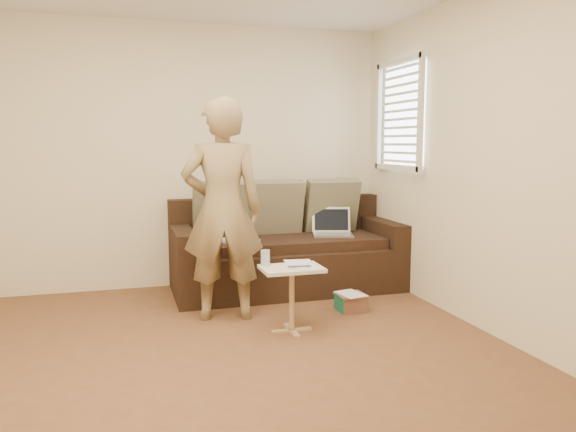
# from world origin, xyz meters

# --- Properties ---
(floor) EXTENTS (4.50, 4.50, 0.00)m
(floor) POSITION_xyz_m (0.00, 0.00, 0.00)
(floor) COLOR brown
(floor) RESTS_ON ground
(wall_back) EXTENTS (4.00, 0.00, 4.00)m
(wall_back) POSITION_xyz_m (0.00, 2.25, 1.30)
(wall_back) COLOR beige
(wall_back) RESTS_ON ground
(wall_front) EXTENTS (4.00, 0.00, 4.00)m
(wall_front) POSITION_xyz_m (0.00, -2.25, 1.30)
(wall_front) COLOR beige
(wall_front) RESTS_ON ground
(wall_right) EXTENTS (0.00, 4.50, 4.50)m
(wall_right) POSITION_xyz_m (2.00, 0.00, 1.30)
(wall_right) COLOR beige
(wall_right) RESTS_ON ground
(window_blinds) EXTENTS (0.12, 0.88, 1.08)m
(window_blinds) POSITION_xyz_m (1.95, 1.50, 1.70)
(window_blinds) COLOR white
(window_blinds) RESTS_ON wall_right
(sofa) EXTENTS (2.20, 0.95, 0.85)m
(sofa) POSITION_xyz_m (0.90, 1.77, 0.42)
(sofa) COLOR black
(sofa) RESTS_ON ground
(pillow_left) EXTENTS (0.55, 0.29, 0.57)m
(pillow_left) POSITION_xyz_m (0.30, 2.01, 0.79)
(pillow_left) COLOR #6C6B4F
(pillow_left) RESTS_ON sofa
(pillow_mid) EXTENTS (0.55, 0.27, 0.57)m
(pillow_mid) POSITION_xyz_m (0.85, 2.00, 0.79)
(pillow_mid) COLOR #787656
(pillow_mid) RESTS_ON sofa
(pillow_right) EXTENTS (0.55, 0.28, 0.57)m
(pillow_right) POSITION_xyz_m (1.45, 1.99, 0.79)
(pillow_right) COLOR #6C6B4F
(pillow_right) RESTS_ON sofa
(laptop_silver) EXTENTS (0.45, 0.38, 0.26)m
(laptop_silver) POSITION_xyz_m (1.37, 1.73, 0.52)
(laptop_silver) COLOR #B7BABC
(laptop_silver) RESTS_ON sofa
(laptop_white) EXTENTS (0.41, 0.37, 0.25)m
(laptop_white) POSITION_xyz_m (0.40, 1.69, 0.52)
(laptop_white) COLOR white
(laptop_white) RESTS_ON sofa
(person) EXTENTS (0.72, 0.54, 1.80)m
(person) POSITION_xyz_m (0.14, 1.05, 0.90)
(person) COLOR olive
(person) RESTS_ON ground
(side_table) EXTENTS (0.46, 0.32, 0.51)m
(side_table) POSITION_xyz_m (0.58, 0.56, 0.25)
(side_table) COLOR silver
(side_table) RESTS_ON ground
(drinking_glass) EXTENTS (0.07, 0.07, 0.12)m
(drinking_glass) POSITION_xyz_m (0.40, 0.66, 0.57)
(drinking_glass) COLOR silver
(drinking_glass) RESTS_ON side_table
(scissors) EXTENTS (0.20, 0.14, 0.02)m
(scissors) POSITION_xyz_m (0.63, 0.52, 0.51)
(scissors) COLOR silver
(scissors) RESTS_ON side_table
(paper_on_table) EXTENTS (0.25, 0.33, 0.00)m
(paper_on_table) POSITION_xyz_m (0.67, 0.65, 0.51)
(paper_on_table) COLOR white
(paper_on_table) RESTS_ON side_table
(striped_box) EXTENTS (0.24, 0.24, 0.15)m
(striped_box) POSITION_xyz_m (1.22, 0.93, 0.08)
(striped_box) COLOR red
(striped_box) RESTS_ON ground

